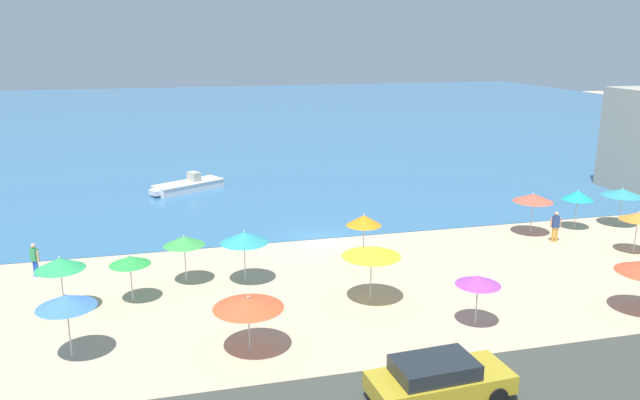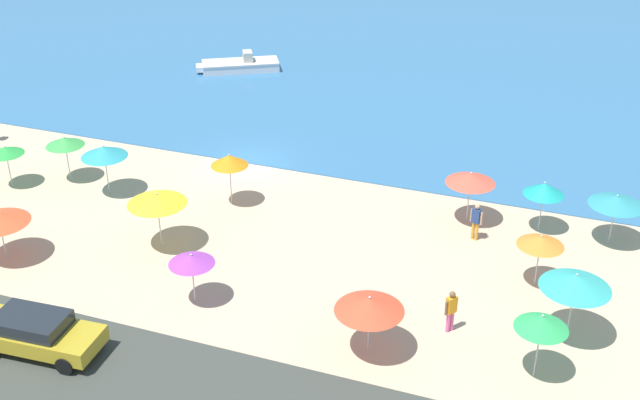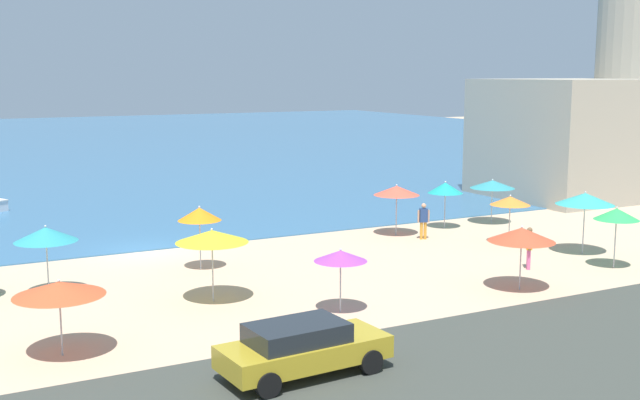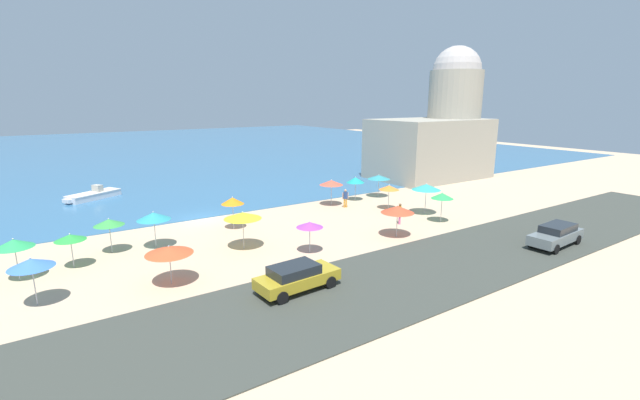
{
  "view_description": "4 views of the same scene",
  "coord_description": "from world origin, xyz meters",
  "px_view_note": "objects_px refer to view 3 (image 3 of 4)",
  "views": [
    {
      "loc": [
        -8.07,
        -31.69,
        10.83
      ],
      "look_at": [
        0.09,
        0.45,
        2.12
      ],
      "focal_mm": 35.0,
      "sensor_mm": 36.0,
      "label": 1
    },
    {
      "loc": [
        16.2,
        -33.57,
        17.64
      ],
      "look_at": [
        5.88,
        -5.35,
        1.64
      ],
      "focal_mm": 45.0,
      "sensor_mm": 36.0,
      "label": 2
    },
    {
      "loc": [
        -9.18,
        -33.68,
        7.7
      ],
      "look_at": [
        10.01,
        2.53,
        1.17
      ],
      "focal_mm": 45.0,
      "sensor_mm": 36.0,
      "label": 3
    },
    {
      "loc": [
        -10.78,
        -33.86,
        9.63
      ],
      "look_at": [
        9.92,
        -2.86,
        0.87
      ],
      "focal_mm": 24.0,
      "sensor_mm": 36.0,
      "label": 4
    }
  ],
  "objects_px": {
    "beach_umbrella_8": "(59,289)",
    "beach_umbrella_10": "(397,191)",
    "beach_umbrella_13": "(445,188)",
    "parked_car_0": "(302,347)",
    "beach_umbrella_11": "(492,184)",
    "beach_umbrella_5": "(585,199)",
    "beach_umbrella_4": "(522,235)",
    "bather_2": "(529,246)",
    "beach_umbrella_12": "(341,256)",
    "harbor_fortress": "(621,102)",
    "beach_umbrella_14": "(199,214)",
    "beach_umbrella_15": "(510,201)",
    "beach_umbrella_1": "(46,234)",
    "beach_umbrella_9": "(212,236)",
    "beach_umbrella_3": "(617,214)",
    "bather_1": "(423,219)"
  },
  "relations": [
    {
      "from": "parked_car_0",
      "to": "beach_umbrella_15",
      "type": "bearing_deg",
      "value": 32.84
    },
    {
      "from": "beach_umbrella_1",
      "to": "beach_umbrella_4",
      "type": "xyz_separation_m",
      "value": [
        15.06,
        -7.15,
        -0.16
      ]
    },
    {
      "from": "beach_umbrella_8",
      "to": "harbor_fortress",
      "type": "relative_size",
      "value": 0.15
    },
    {
      "from": "beach_umbrella_1",
      "to": "beach_umbrella_15",
      "type": "relative_size",
      "value": 1.11
    },
    {
      "from": "beach_umbrella_13",
      "to": "beach_umbrella_5",
      "type": "bearing_deg",
      "value": -76.22
    },
    {
      "from": "beach_umbrella_11",
      "to": "beach_umbrella_13",
      "type": "distance_m",
      "value": 2.94
    },
    {
      "from": "beach_umbrella_3",
      "to": "beach_umbrella_8",
      "type": "height_order",
      "value": "beach_umbrella_3"
    },
    {
      "from": "beach_umbrella_15",
      "to": "bather_1",
      "type": "xyz_separation_m",
      "value": [
        -2.85,
        2.66,
        -1.03
      ]
    },
    {
      "from": "beach_umbrella_5",
      "to": "beach_umbrella_10",
      "type": "relative_size",
      "value": 1.1
    },
    {
      "from": "beach_umbrella_5",
      "to": "beach_umbrella_12",
      "type": "xyz_separation_m",
      "value": [
        -13.38,
        -2.54,
        -0.52
      ]
    },
    {
      "from": "beach_umbrella_8",
      "to": "bather_2",
      "type": "relative_size",
      "value": 1.48
    },
    {
      "from": "beach_umbrella_4",
      "to": "beach_umbrella_14",
      "type": "xyz_separation_m",
      "value": [
        -9.11,
        8.18,
        0.21
      ]
    },
    {
      "from": "beach_umbrella_10",
      "to": "bather_2",
      "type": "bearing_deg",
      "value": -83.38
    },
    {
      "from": "beach_umbrella_3",
      "to": "parked_car_0",
      "type": "relative_size",
      "value": 0.56
    },
    {
      "from": "beach_umbrella_10",
      "to": "parked_car_0",
      "type": "relative_size",
      "value": 0.55
    },
    {
      "from": "beach_umbrella_8",
      "to": "beach_umbrella_11",
      "type": "distance_m",
      "value": 25.25
    },
    {
      "from": "bather_1",
      "to": "beach_umbrella_11",
      "type": "bearing_deg",
      "value": 16.9
    },
    {
      "from": "beach_umbrella_5",
      "to": "beach_umbrella_13",
      "type": "height_order",
      "value": "beach_umbrella_5"
    },
    {
      "from": "beach_umbrella_14",
      "to": "bather_2",
      "type": "distance_m",
      "value": 13.04
    },
    {
      "from": "beach_umbrella_1",
      "to": "harbor_fortress",
      "type": "height_order",
      "value": "harbor_fortress"
    },
    {
      "from": "beach_umbrella_11",
      "to": "bather_1",
      "type": "relative_size",
      "value": 1.36
    },
    {
      "from": "beach_umbrella_8",
      "to": "beach_umbrella_15",
      "type": "relative_size",
      "value": 1.1
    },
    {
      "from": "beach_umbrella_1",
      "to": "beach_umbrella_8",
      "type": "bearing_deg",
      "value": -96.34
    },
    {
      "from": "beach_umbrella_9",
      "to": "beach_umbrella_12",
      "type": "xyz_separation_m",
      "value": [
        3.22,
        -3.1,
        -0.39
      ]
    },
    {
      "from": "beach_umbrella_14",
      "to": "parked_car_0",
      "type": "xyz_separation_m",
      "value": [
        -1.54,
        -12.02,
        -1.42
      ]
    },
    {
      "from": "parked_car_0",
      "to": "beach_umbrella_14",
      "type": "bearing_deg",
      "value": 82.7
    },
    {
      "from": "beach_umbrella_5",
      "to": "beach_umbrella_11",
      "type": "bearing_deg",
      "value": 81.28
    },
    {
      "from": "beach_umbrella_13",
      "to": "beach_umbrella_8",
      "type": "bearing_deg",
      "value": -154.09
    },
    {
      "from": "beach_umbrella_4",
      "to": "harbor_fortress",
      "type": "height_order",
      "value": "harbor_fortress"
    },
    {
      "from": "beach_umbrella_4",
      "to": "bather_1",
      "type": "relative_size",
      "value": 1.4
    },
    {
      "from": "beach_umbrella_12",
      "to": "harbor_fortress",
      "type": "xyz_separation_m",
      "value": [
        29.12,
        14.89,
        3.93
      ]
    },
    {
      "from": "beach_umbrella_8",
      "to": "beach_umbrella_11",
      "type": "relative_size",
      "value": 1.08
    },
    {
      "from": "beach_umbrella_12",
      "to": "beach_umbrella_13",
      "type": "distance_m",
      "value": 15.25
    },
    {
      "from": "beach_umbrella_12",
      "to": "bather_2",
      "type": "bearing_deg",
      "value": 9.25
    },
    {
      "from": "beach_umbrella_8",
      "to": "beach_umbrella_15",
      "type": "xyz_separation_m",
      "value": [
        20.68,
        5.5,
        0.09
      ]
    },
    {
      "from": "beach_umbrella_11",
      "to": "bather_2",
      "type": "bearing_deg",
      "value": -121.42
    },
    {
      "from": "beach_umbrella_13",
      "to": "parked_car_0",
      "type": "bearing_deg",
      "value": -136.53
    },
    {
      "from": "beach_umbrella_9",
      "to": "beach_umbrella_12",
      "type": "bearing_deg",
      "value": -43.92
    },
    {
      "from": "beach_umbrella_4",
      "to": "beach_umbrella_13",
      "type": "distance_m",
      "value": 11.51
    },
    {
      "from": "beach_umbrella_5",
      "to": "beach_umbrella_9",
      "type": "distance_m",
      "value": 16.61
    },
    {
      "from": "bather_1",
      "to": "beach_umbrella_3",
      "type": "bearing_deg",
      "value": -66.88
    },
    {
      "from": "beach_umbrella_1",
      "to": "beach_umbrella_9",
      "type": "height_order",
      "value": "beach_umbrella_9"
    },
    {
      "from": "beach_umbrella_15",
      "to": "beach_umbrella_10",
      "type": "bearing_deg",
      "value": 130.51
    },
    {
      "from": "beach_umbrella_5",
      "to": "bather_1",
      "type": "bearing_deg",
      "value": 127.15
    },
    {
      "from": "beach_umbrella_3",
      "to": "beach_umbrella_13",
      "type": "distance_m",
      "value": 9.91
    },
    {
      "from": "beach_umbrella_3",
      "to": "beach_umbrella_11",
      "type": "xyz_separation_m",
      "value": [
        1.96,
        9.8,
        -0.14
      ]
    },
    {
      "from": "beach_umbrella_10",
      "to": "beach_umbrella_11",
      "type": "relative_size",
      "value": 1.06
    },
    {
      "from": "beach_umbrella_14",
      "to": "beach_umbrella_5",
      "type": "bearing_deg",
      "value": -17.94
    },
    {
      "from": "beach_umbrella_1",
      "to": "bather_2",
      "type": "distance_m",
      "value": 18.18
    },
    {
      "from": "beach_umbrella_8",
      "to": "beach_umbrella_10",
      "type": "relative_size",
      "value": 1.01
    }
  ]
}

